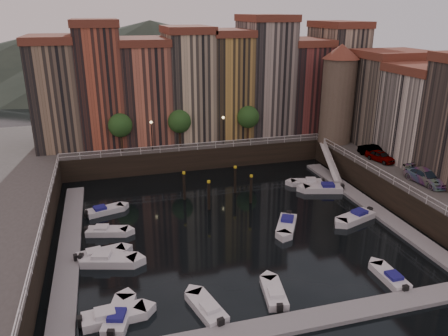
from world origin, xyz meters
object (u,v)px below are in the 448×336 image
object	(u,v)px
corner_tower	(338,92)
boat_left_0	(112,316)
boat_left_1	(108,260)
car_c	(426,178)
car_a	(380,157)
car_b	(374,153)
boat_left_2	(100,255)
gangway	(330,160)
mooring_pilings	(220,188)

from	to	relation	value
corner_tower	boat_left_0	size ratio (longest dim) A/B	2.86
boat_left_1	boat_left_0	bearing A→B (deg)	-73.22
car_c	boat_left_1	bearing A→B (deg)	178.00
corner_tower	car_a	bearing A→B (deg)	-83.34
car_a	car_b	xyz separation A→B (m)	(0.11, 1.55, 0.06)
boat_left_2	car_b	distance (m)	36.38
gangway	corner_tower	bearing A→B (deg)	57.20
gangway	car_a	bearing A→B (deg)	-52.24
car_c	gangway	bearing A→B (deg)	103.02
boat_left_1	corner_tower	bearing A→B (deg)	47.11
corner_tower	car_b	distance (m)	10.47
boat_left_0	car_b	world-z (taller)	car_b
boat_left_0	boat_left_1	bearing A→B (deg)	85.71
boat_left_1	car_a	distance (m)	35.52
car_b	boat_left_0	bearing A→B (deg)	-162.46
boat_left_0	car_b	size ratio (longest dim) A/B	1.07
boat_left_0	boat_left_2	xyz separation A→B (m)	(-0.78, 8.97, -0.02)
gangway	boat_left_2	world-z (taller)	gangway
boat_left_0	car_b	bearing A→B (deg)	24.69
boat_left_0	car_c	bearing A→B (deg)	11.25
gangway	car_b	xyz separation A→B (m)	(4.15, -3.66, 1.83)
gangway	boat_left_1	xyz separation A→B (m)	(-29.87, -15.28, -1.53)
car_a	boat_left_1	bearing A→B (deg)	-176.86
corner_tower	mooring_pilings	world-z (taller)	corner_tower
mooring_pilings	car_b	world-z (taller)	car_b
car_a	car_c	world-z (taller)	car_c
boat_left_0	car_a	size ratio (longest dim) A/B	1.20
mooring_pilings	car_a	size ratio (longest dim) A/B	1.88
boat_left_2	car_a	bearing A→B (deg)	4.41
boat_left_2	corner_tower	bearing A→B (deg)	19.07
gangway	car_c	world-z (taller)	car_c
boat_left_1	mooring_pilings	bearing A→B (deg)	54.56
boat_left_0	car_a	bearing A→B (deg)	22.76
mooring_pilings	boat_left_0	world-z (taller)	mooring_pilings
corner_tower	car_c	xyz separation A→B (m)	(1.53, -17.54, -6.42)
corner_tower	car_b	bearing A→B (deg)	-81.32
gangway	car_b	distance (m)	5.82
car_a	mooring_pilings	bearing A→B (deg)	165.74
boat_left_1	gangway	bearing A→B (deg)	43.09
corner_tower	mooring_pilings	bearing A→B (deg)	-154.55
corner_tower	car_a	size ratio (longest dim) A/B	3.43
gangway	boat_left_2	distance (m)	33.67
corner_tower	boat_left_2	xyz separation A→B (m)	(-33.45, -18.58, -9.85)
mooring_pilings	car_c	distance (m)	22.88
car_c	corner_tower	bearing A→B (deg)	89.24
boat_left_0	corner_tower	bearing A→B (deg)	35.08
gangway	boat_left_0	world-z (taller)	gangway
boat_left_0	boat_left_1	size ratio (longest dim) A/B	0.94
car_b	car_c	size ratio (longest dim) A/B	0.85
boat_left_1	boat_left_2	distance (m)	1.38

